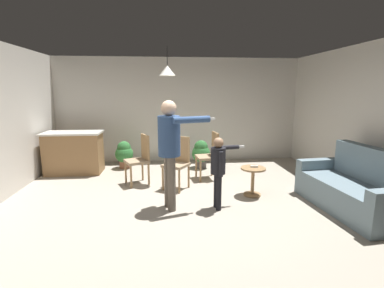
# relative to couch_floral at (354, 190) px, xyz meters

# --- Properties ---
(ground) EXTENTS (7.68, 7.68, 0.00)m
(ground) POSITION_rel_couch_floral_xyz_m (-2.58, 0.30, -0.33)
(ground) COLOR #9E9384
(wall_back) EXTENTS (6.40, 0.10, 2.70)m
(wall_back) POSITION_rel_couch_floral_xyz_m (-2.58, 3.50, 1.02)
(wall_back) COLOR beige
(wall_back) RESTS_ON ground
(wall_right) EXTENTS (0.10, 6.40, 2.70)m
(wall_right) POSITION_rel_couch_floral_xyz_m (0.62, 0.30, 1.02)
(wall_right) COLOR beige
(wall_right) RESTS_ON ground
(couch_floral) EXTENTS (1.01, 1.87, 1.00)m
(couch_floral) POSITION_rel_couch_floral_xyz_m (0.00, 0.00, 0.00)
(couch_floral) COLOR slate
(couch_floral) RESTS_ON ground
(kitchen_counter) EXTENTS (1.26, 0.66, 0.95)m
(kitchen_counter) POSITION_rel_couch_floral_xyz_m (-5.03, 2.49, 0.15)
(kitchen_counter) COLOR olive
(kitchen_counter) RESTS_ON ground
(side_table_by_couch) EXTENTS (0.44, 0.44, 0.52)m
(side_table_by_couch) POSITION_rel_couch_floral_xyz_m (-1.41, 0.74, -0.00)
(side_table_by_couch) COLOR #99754C
(side_table_by_couch) RESTS_ON ground
(person_adult) EXTENTS (0.88, 0.48, 1.73)m
(person_adult) POSITION_rel_couch_floral_xyz_m (-2.88, 0.32, 0.74)
(person_adult) COLOR #60564C
(person_adult) RESTS_ON ground
(person_child) EXTENTS (0.58, 0.39, 1.16)m
(person_child) POSITION_rel_couch_floral_xyz_m (-2.13, 0.24, 0.39)
(person_child) COLOR black
(person_child) RESTS_ON ground
(dining_chair_by_counter) EXTENTS (0.58, 0.58, 1.00)m
(dining_chair_by_counter) POSITION_rel_couch_floral_xyz_m (-2.73, 1.27, 0.21)
(dining_chair_by_counter) COLOR #99754C
(dining_chair_by_counter) RESTS_ON ground
(dining_chair_near_wall) EXTENTS (0.48, 0.48, 1.00)m
(dining_chair_near_wall) POSITION_rel_couch_floral_xyz_m (-2.02, 1.80, 0.21)
(dining_chair_near_wall) COLOR #99754C
(dining_chair_near_wall) RESTS_ON ground
(dining_chair_centre_back) EXTENTS (0.55, 0.55, 1.00)m
(dining_chair_centre_back) POSITION_rel_couch_floral_xyz_m (-3.47, 1.60, 0.21)
(dining_chair_centre_back) COLOR #99754C
(dining_chair_centre_back) RESTS_ON ground
(potted_plant_corner) EXTENTS (0.44, 0.44, 0.68)m
(potted_plant_corner) POSITION_rel_couch_floral_xyz_m (-2.10, 2.65, 0.04)
(potted_plant_corner) COLOR #4C4742
(potted_plant_corner) RESTS_ON ground
(potted_plant_by_wall) EXTENTS (0.43, 0.43, 0.66)m
(potted_plant_by_wall) POSITION_rel_couch_floral_xyz_m (-3.96, 2.81, 0.03)
(potted_plant_by_wall) COLOR brown
(potted_plant_by_wall) RESTS_ON ground
(spare_remote_on_table) EXTENTS (0.13, 0.06, 0.04)m
(spare_remote_on_table) POSITION_rel_couch_floral_xyz_m (-1.39, 0.74, 0.21)
(spare_remote_on_table) COLOR white
(spare_remote_on_table) RESTS_ON side_table_by_couch
(ceiling_light_pendant) EXTENTS (0.32, 0.32, 0.55)m
(ceiling_light_pendant) POSITION_rel_couch_floral_xyz_m (-2.89, 1.72, 1.92)
(ceiling_light_pendant) COLOR silver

